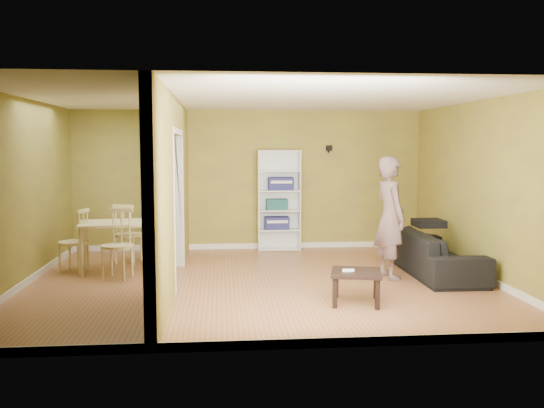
% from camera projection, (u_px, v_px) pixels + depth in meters
% --- Properties ---
extents(room_shell, '(6.50, 6.50, 6.50)m').
position_uv_depth(room_shell, '(259.00, 191.00, 8.07)').
color(room_shell, '#A56F42').
rests_on(room_shell, ground).
extents(partition, '(0.22, 5.50, 2.60)m').
position_uv_depth(partition, '(173.00, 192.00, 7.97)').
color(partition, '#9F9831').
rests_on(partition, ground).
extents(wall_speaker, '(0.10, 0.10, 0.10)m').
position_uv_depth(wall_speaker, '(329.00, 148.00, 10.81)').
color(wall_speaker, black).
rests_on(wall_speaker, room_shell).
extents(sofa, '(2.21, 0.97, 0.84)m').
position_uv_depth(sofa, '(436.00, 247.00, 8.69)').
color(sofa, black).
rests_on(sofa, ground).
extents(person, '(0.86, 0.72, 2.10)m').
position_uv_depth(person, '(390.00, 207.00, 8.38)').
color(person, slate).
rests_on(person, ground).
extents(bookshelf, '(0.78, 0.34, 1.86)m').
position_uv_depth(bookshelf, '(279.00, 200.00, 10.74)').
color(bookshelf, white).
rests_on(bookshelf, ground).
extents(paper_box_navy_a, '(0.45, 0.29, 0.23)m').
position_uv_depth(paper_box_navy_a, '(277.00, 223.00, 10.73)').
color(paper_box_navy_a, '#0F1851').
rests_on(paper_box_navy_a, bookshelf).
extents(paper_box_teal, '(0.39, 0.25, 0.20)m').
position_uv_depth(paper_box_teal, '(277.00, 204.00, 10.69)').
color(paper_box_teal, teal).
rests_on(paper_box_teal, bookshelf).
extents(paper_box_navy_b, '(0.46, 0.30, 0.24)m').
position_uv_depth(paper_box_navy_b, '(281.00, 184.00, 10.66)').
color(paper_box_navy_b, navy).
rests_on(paper_box_navy_b, bookshelf).
extents(coffee_table, '(0.60, 0.60, 0.40)m').
position_uv_depth(coffee_table, '(356.00, 276.00, 7.06)').
color(coffee_table, black).
rests_on(coffee_table, ground).
extents(game_controller, '(0.14, 0.04, 0.03)m').
position_uv_depth(game_controller, '(348.00, 270.00, 7.05)').
color(game_controller, white).
rests_on(game_controller, coffee_table).
extents(dining_table, '(1.23, 0.82, 0.77)m').
position_uv_depth(dining_table, '(121.00, 227.00, 8.91)').
color(dining_table, '#CCBB6A').
rests_on(dining_table, ground).
extents(chair_left, '(0.55, 0.55, 0.98)m').
position_uv_depth(chair_left, '(73.00, 241.00, 8.81)').
color(chair_left, tan).
rests_on(chair_left, ground).
extents(chair_near, '(0.56, 0.56, 1.02)m').
position_uv_depth(chair_near, '(117.00, 244.00, 8.39)').
color(chair_near, tan).
rests_on(chair_near, ground).
extents(chair_far, '(0.56, 0.56, 0.99)m').
position_uv_depth(chair_far, '(128.00, 233.00, 9.55)').
color(chair_far, tan).
rests_on(chair_far, ground).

